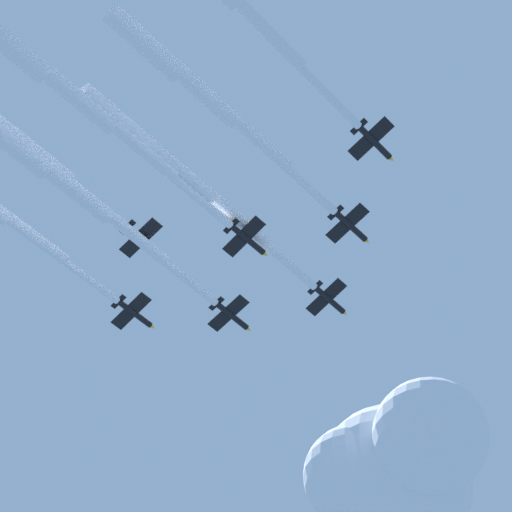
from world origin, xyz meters
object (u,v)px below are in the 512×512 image
Objects in this scene: jet_lead at (178,170)px; jet_starboard_inner at (203,93)px; jet_port_inner at (72,190)px; jet_port_mid at (72,95)px.

jet_lead reaches higher than jet_starboard_inner.
jet_port_inner is 28.33m from jet_starboard_inner.
jet_starboard_inner is at bearing 77.32° from jet_port_mid.
jet_lead is 23.15m from jet_port_mid.
jet_port_mid is (-4.50, -20.01, -2.41)m from jet_starboard_inner.
jet_port_mid is (11.72, -19.81, -2.46)m from jet_lead.
jet_port_mid reaches higher than jet_port_inner.
jet_starboard_inner is (22.66, 16.71, 3.16)m from jet_port_inner.
jet_lead reaches higher than jet_port_inner.
jet_port_inner is 0.97× the size of jet_port_mid.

